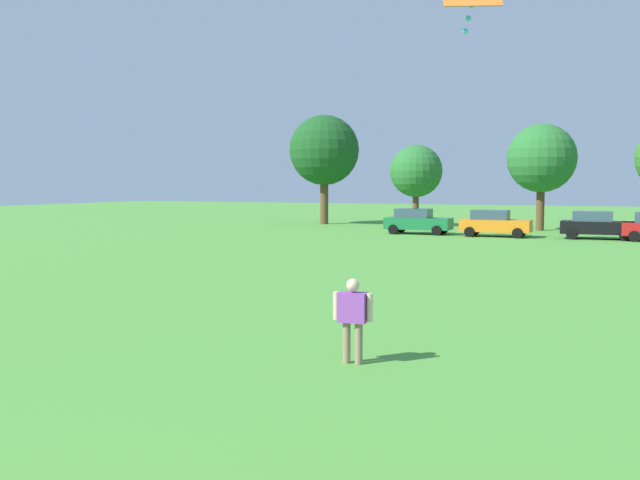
{
  "coord_description": "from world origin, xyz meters",
  "views": [
    {
      "loc": [
        5.89,
        -1.52,
        3.34
      ],
      "look_at": [
        1.67,
        8.24,
        2.48
      ],
      "focal_mm": 39.33,
      "sensor_mm": 36.0,
      "label": 1
    }
  ],
  "objects_px": {
    "adult_bystander": "(353,313)",
    "tree_center": "(542,159)",
    "parked_car_orange_1": "(494,223)",
    "tree_far_left": "(324,151)",
    "parked_car_green_0": "(417,221)",
    "parked_car_black_2": "(597,225)",
    "tree_left": "(416,171)"
  },
  "relations": [
    {
      "from": "parked_car_green_0",
      "to": "tree_far_left",
      "type": "distance_m",
      "value": 14.07
    },
    {
      "from": "tree_center",
      "to": "adult_bystander",
      "type": "bearing_deg",
      "value": -88.75
    },
    {
      "from": "adult_bystander",
      "to": "tree_far_left",
      "type": "height_order",
      "value": "tree_far_left"
    },
    {
      "from": "parked_car_green_0",
      "to": "tree_left",
      "type": "height_order",
      "value": "tree_left"
    },
    {
      "from": "tree_center",
      "to": "parked_car_green_0",
      "type": "bearing_deg",
      "value": -136.11
    },
    {
      "from": "parked_car_black_2",
      "to": "tree_far_left",
      "type": "xyz_separation_m",
      "value": [
        -21.32,
        8.09,
        5.19
      ]
    },
    {
      "from": "parked_car_orange_1",
      "to": "tree_center",
      "type": "distance_m",
      "value": 8.6
    },
    {
      "from": "parked_car_orange_1",
      "to": "tree_far_left",
      "type": "distance_m",
      "value": 18.28
    },
    {
      "from": "parked_car_black_2",
      "to": "tree_left",
      "type": "bearing_deg",
      "value": 148.93
    },
    {
      "from": "tree_far_left",
      "to": "tree_center",
      "type": "height_order",
      "value": "tree_far_left"
    },
    {
      "from": "parked_car_green_0",
      "to": "tree_far_left",
      "type": "xyz_separation_m",
      "value": [
        -10.2,
        8.19,
        5.19
      ]
    },
    {
      "from": "adult_bystander",
      "to": "tree_center",
      "type": "relative_size",
      "value": 0.21
    },
    {
      "from": "parked_car_black_2",
      "to": "tree_center",
      "type": "bearing_deg",
      "value": 120.77
    },
    {
      "from": "adult_bystander",
      "to": "parked_car_orange_1",
      "type": "relative_size",
      "value": 0.37
    },
    {
      "from": "parked_car_green_0",
      "to": "tree_far_left",
      "type": "bearing_deg",
      "value": 141.24
    },
    {
      "from": "parked_car_green_0",
      "to": "tree_left",
      "type": "distance_m",
      "value": 9.26
    },
    {
      "from": "parked_car_black_2",
      "to": "tree_left",
      "type": "relative_size",
      "value": 0.68
    },
    {
      "from": "adult_bystander",
      "to": "parked_car_orange_1",
      "type": "height_order",
      "value": "parked_car_orange_1"
    },
    {
      "from": "adult_bystander",
      "to": "tree_far_left",
      "type": "relative_size",
      "value": 0.18
    },
    {
      "from": "tree_left",
      "to": "parked_car_black_2",
      "type": "bearing_deg",
      "value": -31.07
    },
    {
      "from": "adult_bystander",
      "to": "tree_far_left",
      "type": "bearing_deg",
      "value": 109.5
    },
    {
      "from": "adult_bystander",
      "to": "tree_center",
      "type": "distance_m",
      "value": 40.22
    },
    {
      "from": "tree_far_left",
      "to": "parked_car_green_0",
      "type": "bearing_deg",
      "value": -38.76
    },
    {
      "from": "tree_center",
      "to": "parked_car_black_2",
      "type": "bearing_deg",
      "value": -59.23
    },
    {
      "from": "adult_bystander",
      "to": "parked_car_orange_1",
      "type": "distance_m",
      "value": 32.92
    },
    {
      "from": "parked_car_black_2",
      "to": "tree_left",
      "type": "xyz_separation_m",
      "value": [
        -13.54,
        8.16,
        3.44
      ]
    },
    {
      "from": "parked_car_orange_1",
      "to": "parked_car_green_0",
      "type": "bearing_deg",
      "value": 175.9
    },
    {
      "from": "parked_car_green_0",
      "to": "parked_car_orange_1",
      "type": "distance_m",
      "value": 5.11
    },
    {
      "from": "parked_car_orange_1",
      "to": "tree_far_left",
      "type": "relative_size",
      "value": 0.48
    },
    {
      "from": "parked_car_green_0",
      "to": "tree_center",
      "type": "xyz_separation_m",
      "value": [
        7.11,
        6.84,
        4.25
      ]
    },
    {
      "from": "parked_car_green_0",
      "to": "parked_car_black_2",
      "type": "bearing_deg",
      "value": 0.5
    },
    {
      "from": "tree_left",
      "to": "parked_car_green_0",
      "type": "bearing_deg",
      "value": -73.67
    }
  ]
}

